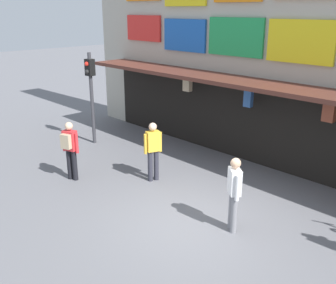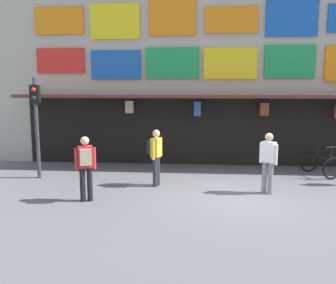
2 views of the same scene
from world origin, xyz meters
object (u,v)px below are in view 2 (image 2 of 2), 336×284
at_px(pedestrian_in_white, 86,164).
at_px(pedestrian_in_black, 156,153).
at_px(traffic_light_near, 36,112).
at_px(pedestrian_in_blue, 268,160).
at_px(bicycle_parked, 320,164).

height_order(pedestrian_in_white, pedestrian_in_black, same).
bearing_deg(traffic_light_near, pedestrian_in_white, -44.72).
bearing_deg(pedestrian_in_blue, bicycle_parked, 46.05).
bearing_deg(pedestrian_in_black, bicycle_parked, 17.76).
height_order(bicycle_parked, pedestrian_in_black, pedestrian_in_black).
relative_size(traffic_light_near, pedestrian_in_white, 1.90).
distance_m(traffic_light_near, pedestrian_in_black, 4.08).
xyz_separation_m(pedestrian_in_white, pedestrian_in_black, (1.59, 1.63, 0.00)).
xyz_separation_m(bicycle_parked, pedestrian_in_black, (-5.29, -1.70, 0.59)).
relative_size(bicycle_parked, pedestrian_in_black, 0.80).
bearing_deg(pedestrian_in_white, pedestrian_in_black, 45.62).
height_order(traffic_light_near, pedestrian_in_white, traffic_light_near).
height_order(pedestrian_in_white, pedestrian_in_blue, same).
bearing_deg(pedestrian_in_blue, traffic_light_near, 170.78).
bearing_deg(traffic_light_near, pedestrian_in_blue, -9.22).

